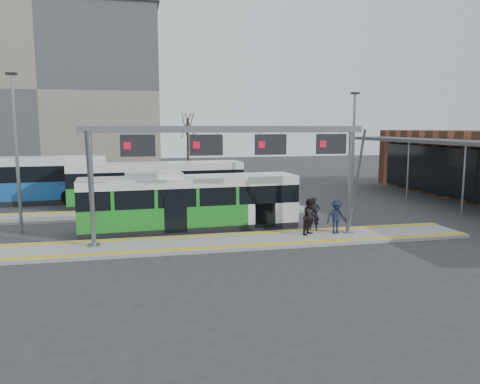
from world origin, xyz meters
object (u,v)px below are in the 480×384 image
at_px(gantry, 232,149).
at_px(passenger_b, 310,217).
at_px(hero_bus, 190,203).
at_px(passenger_c, 337,217).
at_px(passenger_a, 314,214).

distance_m(gantry, passenger_b, 5.06).
bearing_deg(hero_bus, passenger_c, -27.11).
distance_m(hero_bus, passenger_b, 6.24).
bearing_deg(gantry, passenger_a, 10.94).
relative_size(gantry, passenger_a, 7.79).
relative_size(passenger_b, passenger_c, 1.06).
bearing_deg(gantry, hero_bus, 117.60).
bearing_deg(passenger_b, gantry, 138.55).
relative_size(passenger_a, passenger_b, 0.95).
height_order(hero_bus, passenger_b, hero_bus).
bearing_deg(gantry, passenger_b, 0.86).
bearing_deg(passenger_c, passenger_b, 170.78).
distance_m(hero_bus, passenger_c, 7.47).
distance_m(gantry, passenger_c, 6.18).
xyz_separation_m(hero_bus, passenger_c, (6.80, -3.05, -0.42)).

